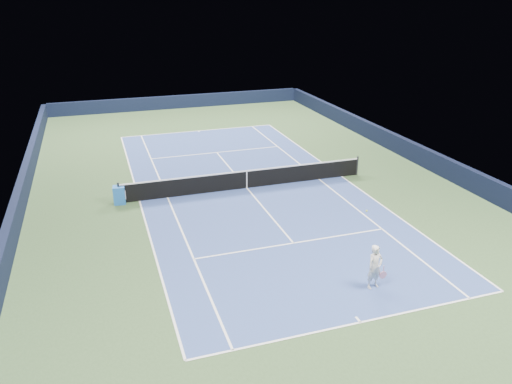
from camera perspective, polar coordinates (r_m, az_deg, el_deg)
name	(u,v)px	position (r m, az deg, el deg)	size (l,w,h in m)	color
ground	(247,188)	(25.90, -1.06, 0.45)	(40.00, 40.00, 0.00)	#304A28
wall_far	(179,102)	(44.34, -8.82, 10.15)	(22.00, 0.35, 1.10)	black
wall_right	(425,158)	(30.51, 18.78, 3.75)	(0.35, 40.00, 1.10)	black
wall_left	(18,204)	(24.99, -25.51, -1.29)	(0.35, 40.00, 1.10)	black
court_surface	(247,188)	(25.90, -1.06, 0.46)	(10.97, 23.77, 0.01)	navy
baseline_far	(198,131)	(36.86, -6.59, 6.97)	(10.97, 0.08, 0.00)	white
baseline_near	(361,322)	(16.28, 11.86, -14.37)	(10.97, 0.08, 0.00)	white
sideline_doubles_right	(342,176)	(27.90, 9.76, 1.77)	(0.08, 23.77, 0.00)	white
sideline_doubles_left	(139,201)	(24.96, -13.18, -1.00)	(0.08, 23.77, 0.00)	white
sideline_singles_right	(319,179)	(27.31, 7.21, 1.47)	(0.08, 23.77, 0.00)	white
sideline_singles_left	(168,197)	(25.09, -10.07, -0.62)	(0.08, 23.77, 0.00)	white
service_line_far	(217,152)	(31.72, -4.51, 4.53)	(8.23, 0.08, 0.00)	white
service_line_near	(293,243)	(20.43, 4.30, -5.84)	(8.23, 0.08, 0.00)	white
center_service_line	(247,188)	(25.90, -1.06, 0.47)	(0.08, 12.80, 0.00)	white
center_mark_far	(199,131)	(36.72, -6.55, 6.91)	(0.08, 0.30, 0.00)	white
center_mark_near	(358,320)	(16.39, 11.60, -14.09)	(0.08, 0.30, 0.00)	white
tennis_net	(247,179)	(25.72, -1.07, 1.50)	(12.90, 0.10, 1.07)	black
sponsor_cube	(119,195)	(24.75, -15.35, -0.33)	(0.61, 0.54, 0.88)	blue
tennis_player	(375,267)	(17.64, 13.44, -8.33)	(0.78, 1.27, 2.49)	silver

